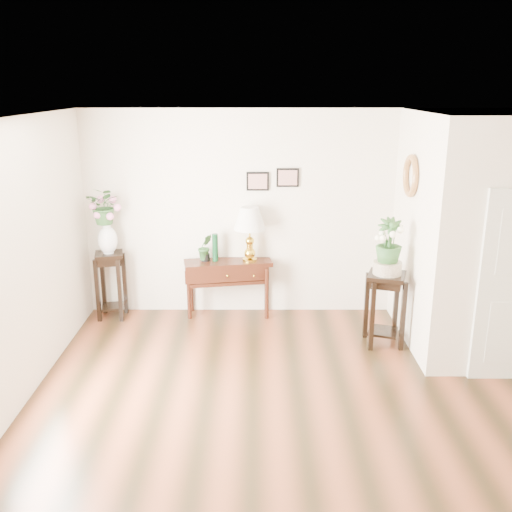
{
  "coord_description": "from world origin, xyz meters",
  "views": [
    {
      "loc": [
        -0.67,
        -4.84,
        3.08
      ],
      "look_at": [
        -0.67,
        1.3,
        1.24
      ],
      "focal_mm": 40.0,
      "sensor_mm": 36.0,
      "label": 1
    }
  ],
  "objects_px": {
    "console_table": "(228,288)",
    "plant_stand_a": "(111,285)",
    "plant_stand_b": "(384,309)",
    "table_lamp": "(250,236)"
  },
  "relations": [
    {
      "from": "console_table",
      "to": "plant_stand_a",
      "type": "distance_m",
      "value": 1.6
    },
    {
      "from": "console_table",
      "to": "plant_stand_b",
      "type": "bearing_deg",
      "value": -35.23
    },
    {
      "from": "plant_stand_a",
      "to": "table_lamp",
      "type": "bearing_deg",
      "value": 2.48
    },
    {
      "from": "table_lamp",
      "to": "plant_stand_b",
      "type": "relative_size",
      "value": 0.83
    },
    {
      "from": "table_lamp",
      "to": "console_table",
      "type": "bearing_deg",
      "value": 180.0
    },
    {
      "from": "plant_stand_b",
      "to": "table_lamp",
      "type": "bearing_deg",
      "value": 150.84
    },
    {
      "from": "plant_stand_a",
      "to": "plant_stand_b",
      "type": "height_order",
      "value": "plant_stand_a"
    },
    {
      "from": "console_table",
      "to": "table_lamp",
      "type": "distance_m",
      "value": 0.8
    },
    {
      "from": "table_lamp",
      "to": "plant_stand_a",
      "type": "distance_m",
      "value": 2.01
    },
    {
      "from": "console_table",
      "to": "plant_stand_b",
      "type": "relative_size",
      "value": 1.3
    }
  ]
}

